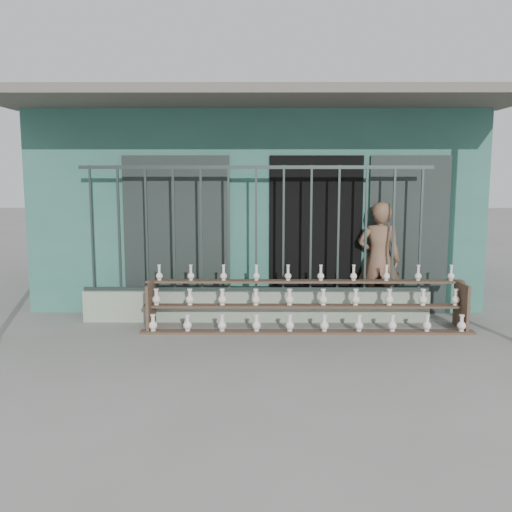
{
  "coord_description": "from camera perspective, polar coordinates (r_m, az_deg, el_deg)",
  "views": [
    {
      "loc": [
        0.03,
        -6.81,
        2.11
      ],
      "look_at": [
        0.0,
        1.0,
        1.0
      ],
      "focal_mm": 40.0,
      "sensor_mm": 36.0,
      "label": 1
    }
  ],
  "objects": [
    {
      "name": "shelf_rack",
      "position": [
        7.92,
        5.02,
        -4.73
      ],
      "size": [
        4.5,
        0.68,
        0.85
      ],
      "color": "brown",
      "rests_on": "ground"
    },
    {
      "name": "parapet_wall",
      "position": [
        8.32,
        0.01,
        -5.0
      ],
      "size": [
        5.0,
        0.2,
        0.45
      ],
      "primitive_type": "cube",
      "color": "gray",
      "rests_on": "ground"
    },
    {
      "name": "ground",
      "position": [
        7.13,
        -0.04,
        -9.13
      ],
      "size": [
        60.0,
        60.0,
        0.0
      ],
      "primitive_type": "plane",
      "color": "slate"
    },
    {
      "name": "security_fence",
      "position": [
        8.14,
        0.01,
        2.73
      ],
      "size": [
        5.0,
        0.04,
        1.8
      ],
      "color": "#283330",
      "rests_on": "parapet_wall"
    },
    {
      "name": "elderly_woman",
      "position": [
        8.65,
        12.19,
        -0.37
      ],
      "size": [
        0.69,
        0.52,
        1.73
      ],
      "primitive_type": "imported",
      "rotation": [
        0.0,
        0.0,
        2.97
      ],
      "color": "brown",
      "rests_on": "ground"
    },
    {
      "name": "workshop_building",
      "position": [
        11.05,
        0.1,
        5.56
      ],
      "size": [
        7.4,
        6.6,
        3.21
      ],
      "color": "#2F6356",
      "rests_on": "ground"
    }
  ]
}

